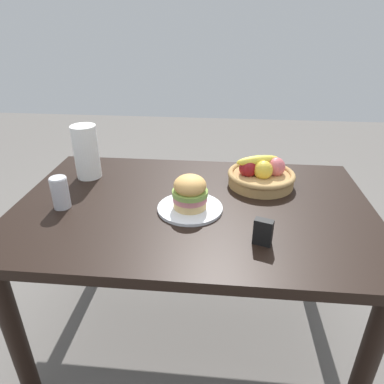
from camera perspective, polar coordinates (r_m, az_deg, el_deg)
ground_plane at (r=1.87m, az=0.14°, el=-22.49°), size 8.00×8.00×0.00m
dining_table at (r=1.43m, az=0.17°, el=-5.50°), size 1.40×0.90×0.75m
plate at (r=1.34m, az=-0.32°, el=-2.64°), size 0.25×0.25×0.01m
sandwich at (r=1.31m, az=-0.33°, el=0.01°), size 0.14×0.14×0.13m
soda_can at (r=1.42m, az=-20.70°, el=-0.09°), size 0.07×0.07×0.13m
fruit_basket at (r=1.55m, az=11.20°, el=2.82°), size 0.29×0.29×0.14m
paper_towel_roll at (r=1.64m, az=-16.86°, el=6.28°), size 0.11×0.11×0.24m
napkin_holder at (r=1.15m, az=11.50°, el=-6.42°), size 0.07×0.05×0.09m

